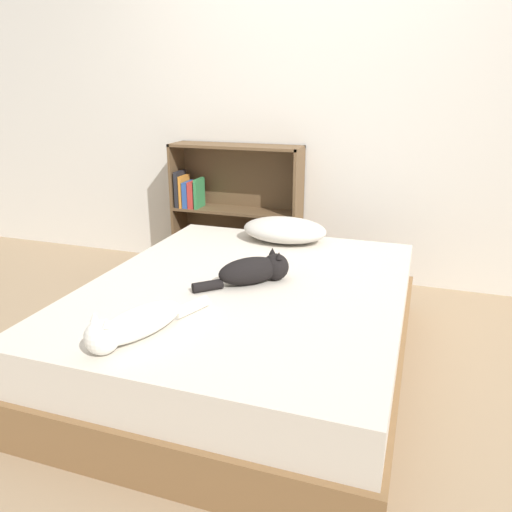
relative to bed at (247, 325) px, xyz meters
The scene contains 7 objects.
ground_plane 0.22m from the bed, ahead, with size 8.00×8.00×0.00m, color #997F60.
wall_back 1.75m from the bed, 90.00° to the left, with size 8.00×0.06×2.50m.
bed is the anchor object (origin of this frame).
pillow 0.81m from the bed, 91.31° to the left, with size 0.53×0.35×0.15m.
cat_light 0.76m from the bed, 108.34° to the right, with size 0.28×0.58×0.15m.
cat_dark 0.29m from the bed, 40.99° to the left, with size 0.40×0.38×0.16m.
bookshelf 1.44m from the bed, 113.93° to the left, with size 0.97×0.26×0.97m.
Camera 1 is at (0.78, -2.15, 1.37)m, focal length 35.00 mm.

